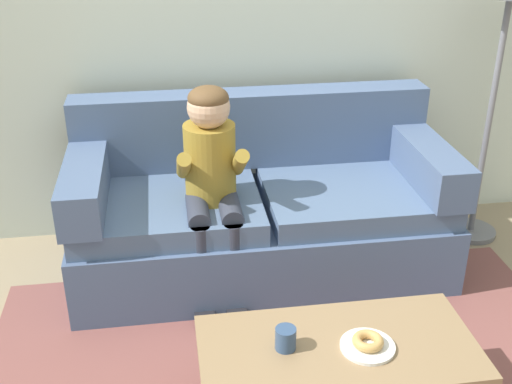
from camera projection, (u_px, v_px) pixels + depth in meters
The scene contains 8 objects.
ground at pixel (290, 361), 2.94m from camera, with size 10.00×10.00×0.00m, color #9E896B.
couch at pixel (259, 210), 3.54m from camera, with size 2.00×0.90×0.92m.
coffee_table at pixel (338, 353), 2.46m from camera, with size 1.07×0.53×0.39m.
person_child at pixel (212, 174), 3.17m from camera, with size 0.34×0.58×1.10m.
plate at pixel (367, 346), 2.43m from camera, with size 0.21×0.21×0.01m, color white.
donut at pixel (368, 341), 2.42m from camera, with size 0.12×0.12×0.04m, color tan.
mug at pixel (286, 338), 2.41m from camera, with size 0.08×0.08×0.09m, color #334C72.
toy_controller at pixel (365, 341), 3.03m from camera, with size 0.23×0.09×0.05m.
Camera 1 is at (-0.49, -2.25, 1.99)m, focal length 44.99 mm.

